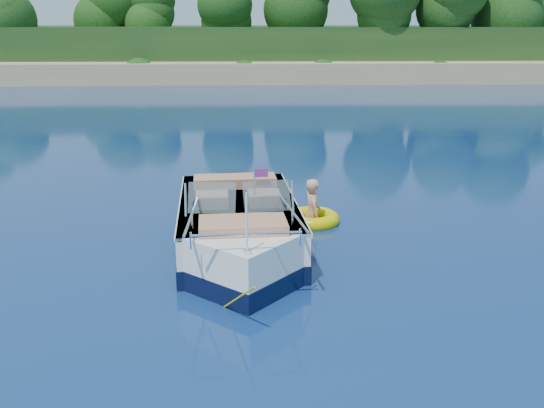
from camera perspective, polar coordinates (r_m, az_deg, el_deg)
The scene contains 6 objects.
ground at distance 10.99m, azimuth -9.81°, elevation -6.43°, with size 160.00×160.00×0.00m, color #0A1C4C.
shoreline at distance 73.88m, azimuth -3.32°, elevation 14.05°, with size 170.00×59.00×6.00m.
treeline at distance 51.08m, azimuth -3.89°, elevation 18.04°, with size 150.00×7.12×8.19m.
motorboat at distance 11.67m, azimuth -3.11°, elevation -2.67°, with size 2.56×6.36×2.12m.
tow_tube at distance 13.53m, azimuth 3.82°, elevation -1.39°, with size 1.41×1.41×0.32m.
boy at distance 13.54m, azimuth 3.74°, elevation -1.75°, with size 0.60×0.39×1.64m, color tan.
Camera 1 is at (1.50, -10.02, 4.26)m, focal length 40.00 mm.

